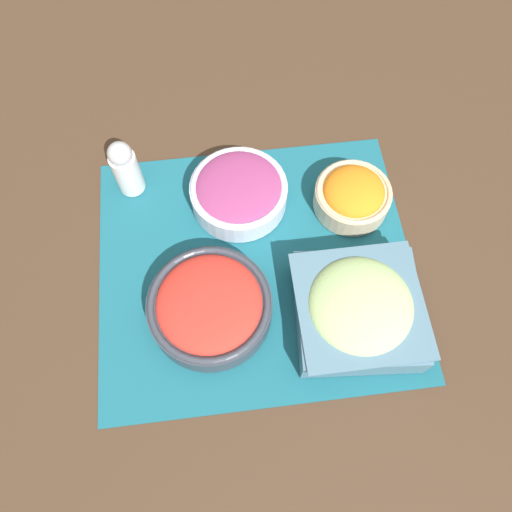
# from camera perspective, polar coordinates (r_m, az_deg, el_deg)

# --- Properties ---
(ground_plane) EXTENTS (3.00, 3.00, 0.00)m
(ground_plane) POSITION_cam_1_polar(r_m,az_deg,el_deg) (0.77, 0.00, -1.07)
(ground_plane) COLOR #422D1E
(placemat) EXTENTS (0.48, 0.42, 0.00)m
(placemat) POSITION_cam_1_polar(r_m,az_deg,el_deg) (0.76, 0.00, -1.01)
(placemat) COLOR #195B6B
(placemat) RESTS_ON ground_plane
(onion_bowl) EXTENTS (0.15, 0.15, 0.05)m
(onion_bowl) POSITION_cam_1_polar(r_m,az_deg,el_deg) (0.79, -1.99, 7.44)
(onion_bowl) COLOR silver
(onion_bowl) RESTS_ON placemat
(tomato_bowl) EXTENTS (0.18, 0.18, 0.06)m
(tomato_bowl) POSITION_cam_1_polar(r_m,az_deg,el_deg) (0.71, -5.32, -5.65)
(tomato_bowl) COLOR #333842
(tomato_bowl) RESTS_ON placemat
(carrot_bowl) EXTENTS (0.12, 0.12, 0.06)m
(carrot_bowl) POSITION_cam_1_polar(r_m,az_deg,el_deg) (0.80, 11.00, 6.87)
(carrot_bowl) COLOR #C6B28E
(carrot_bowl) RESTS_ON placemat
(cucumber_bowl) EXTENTS (0.18, 0.18, 0.07)m
(cucumber_bowl) POSITION_cam_1_polar(r_m,az_deg,el_deg) (0.71, 11.65, -5.90)
(cucumber_bowl) COLOR slate
(cucumber_bowl) RESTS_ON placemat
(pepper_shaker) EXTENTS (0.04, 0.04, 0.11)m
(pepper_shaker) POSITION_cam_1_polar(r_m,az_deg,el_deg) (0.81, -14.71, 9.75)
(pepper_shaker) COLOR silver
(pepper_shaker) RESTS_ON placemat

